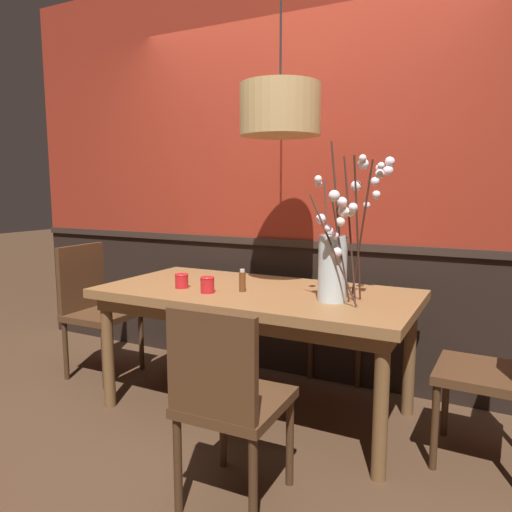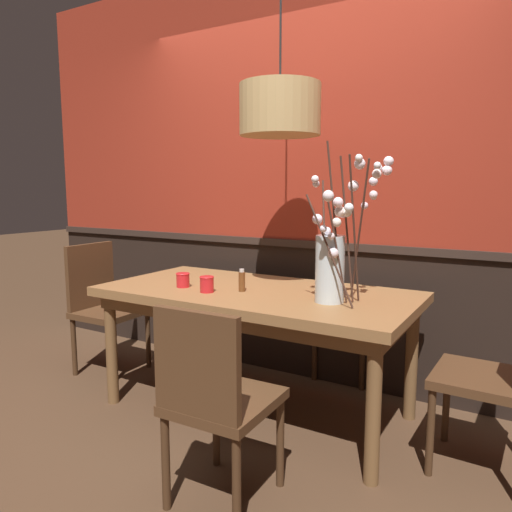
{
  "view_description": "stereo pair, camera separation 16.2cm",
  "coord_description": "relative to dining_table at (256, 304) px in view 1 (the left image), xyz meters",
  "views": [
    {
      "loc": [
        1.28,
        -2.48,
        1.34
      ],
      "look_at": [
        0.0,
        0.0,
        0.95
      ],
      "focal_mm": 33.86,
      "sensor_mm": 36.0,
      "label": 1
    },
    {
      "loc": [
        1.42,
        -2.4,
        1.34
      ],
      "look_at": [
        0.0,
        0.0,
        0.95
      ],
      "focal_mm": 33.86,
      "sensor_mm": 36.0,
      "label": 2
    }
  ],
  "objects": [
    {
      "name": "chair_near_side_right",
      "position": [
        0.31,
        -0.86,
        -0.17
      ],
      "size": [
        0.42,
        0.45,
        0.88
      ],
      "color": "#4C301C",
      "rests_on": "ground"
    },
    {
      "name": "pendant_lamp",
      "position": [
        0.13,
        0.04,
        1.11
      ],
      "size": [
        0.45,
        0.45,
        1.26
      ],
      "color": "tan"
    },
    {
      "name": "condiment_bottle",
      "position": [
        -0.04,
        -0.09,
        0.15
      ],
      "size": [
        0.04,
        0.04,
        0.13
      ],
      "color": "brown",
      "rests_on": "dining_table"
    },
    {
      "name": "vase_with_blossoms",
      "position": [
        0.51,
        -0.08,
        0.33
      ],
      "size": [
        0.37,
        0.42,
        0.82
      ],
      "color": "silver",
      "rests_on": "dining_table"
    },
    {
      "name": "dining_table",
      "position": [
        0.0,
        0.0,
        0.0
      ],
      "size": [
        1.84,
        0.91,
        0.75
      ],
      "color": "olive",
      "rests_on": "ground"
    },
    {
      "name": "candle_holder_nearer_center",
      "position": [
        -0.2,
        -0.21,
        0.13
      ],
      "size": [
        0.08,
        0.08,
        0.09
      ],
      "color": "red",
      "rests_on": "dining_table"
    },
    {
      "name": "back_wall",
      "position": [
        0.0,
        0.69,
        0.77
      ],
      "size": [
        4.9,
        0.14,
        2.89
      ],
      "color": "black",
      "rests_on": "ground"
    },
    {
      "name": "candle_holder_nearer_edge",
      "position": [
        -0.42,
        -0.16,
        0.13
      ],
      "size": [
        0.08,
        0.08,
        0.09
      ],
      "color": "red",
      "rests_on": "dining_table"
    },
    {
      "name": "chair_head_east_end",
      "position": [
        1.31,
        0.01,
        -0.14
      ],
      "size": [
        0.44,
        0.44,
        0.95
      ],
      "color": "#4C301C",
      "rests_on": "ground"
    },
    {
      "name": "chair_head_west_end",
      "position": [
        -1.31,
        0.0,
        -0.14
      ],
      "size": [
        0.43,
        0.45,
        0.94
      ],
      "color": "#4C301C",
      "rests_on": "ground"
    },
    {
      "name": "chair_far_side_right",
      "position": [
        0.28,
        0.88,
        -0.12
      ],
      "size": [
        0.41,
        0.44,
        0.98
      ],
      "color": "#4C301C",
      "rests_on": "ground"
    },
    {
      "name": "ground_plane",
      "position": [
        0.0,
        0.0,
        -0.66
      ],
      "size": [
        24.0,
        24.0,
        0.0
      ],
      "primitive_type": "plane",
      "color": "#4C3321"
    }
  ]
}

